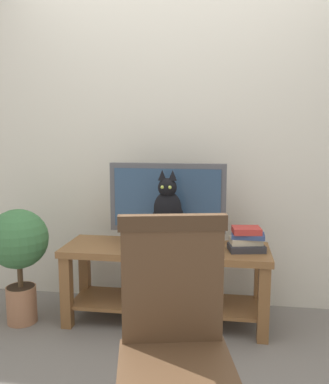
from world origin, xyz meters
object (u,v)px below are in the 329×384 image
object	(u,v)px
tv	(167,202)
wooden_chair	(175,334)
potted_plant	(19,249)
book_stack	(247,240)
tv_stand	(166,270)
media_box	(168,244)
cat	(168,213)

from	to	relation	value
tv	wooden_chair	distance (m)	1.36
tv	potted_plant	size ratio (longest dim) A/B	1.00
tv	book_stack	xyz separation A→B (m)	(0.53, -0.09, -0.22)
tv_stand	potted_plant	xyz separation A→B (m)	(-0.97, -0.15, 0.15)
potted_plant	media_box	bearing A→B (deg)	6.06
tv	media_box	distance (m)	0.29
tv_stand	tv	size ratio (longest dim) A/B	1.74
tv	tv_stand	bearing A→B (deg)	-90.02
media_box	tv	bearing A→B (deg)	100.75
book_stack	potted_plant	size ratio (longest dim) A/B	0.32
cat	tv	bearing A→B (deg)	100.15
cat	potted_plant	xyz separation A→B (m)	(-1.00, -0.09, -0.25)
tv_stand	media_box	distance (m)	0.21
media_box	wooden_chair	world-z (taller)	wooden_chair
tv_stand	cat	size ratio (longest dim) A/B	3.04
tv_stand	wooden_chair	world-z (taller)	wooden_chair
book_stack	tv	bearing A→B (deg)	170.63
tv	book_stack	size ratio (longest dim) A/B	3.16
cat	potted_plant	bearing A→B (deg)	-174.74
media_box	book_stack	size ratio (longest dim) A/B	1.49
wooden_chair	book_stack	xyz separation A→B (m)	(0.31, 1.23, 0.04)
tv	cat	xyz separation A→B (m)	(0.03, -0.14, -0.05)
tv_stand	media_box	world-z (taller)	media_box
tv	potted_plant	world-z (taller)	tv
media_box	potted_plant	xyz separation A→B (m)	(-1.00, -0.11, -0.05)
tv	book_stack	bearing A→B (deg)	-9.37
potted_plant	tv_stand	bearing A→B (deg)	8.95
cat	potted_plant	world-z (taller)	cat
cat	tv_stand	bearing A→B (deg)	112.59
tv	wooden_chair	world-z (taller)	tv
media_box	book_stack	world-z (taller)	book_stack
tv	potted_plant	distance (m)	1.05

